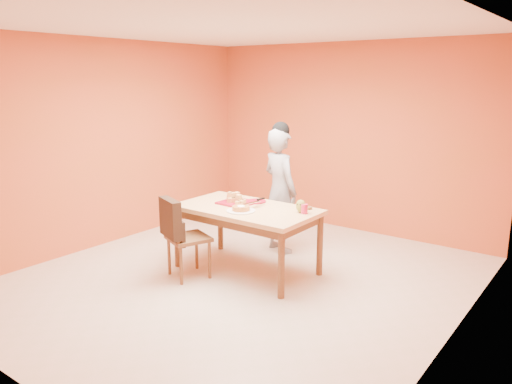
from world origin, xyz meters
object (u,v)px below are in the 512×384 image
Objects in this scene: dining_chair at (187,236)px; sponge_cake at (241,208)px; magenta_glass at (304,209)px; red_dinner_plate at (256,201)px; egg_ornament at (301,206)px; person at (280,191)px; checker_tin at (308,208)px; pastry_platter at (237,203)px; dining_table at (247,215)px.

dining_chair is 4.74× the size of sponge_cake.
magenta_glass is (1.07, 0.72, 0.33)m from dining_chair.
red_dinner_plate is 0.69m from egg_ornament.
magenta_glass is at bearing -7.85° from red_dinner_plate.
egg_ornament is (0.71, -0.64, 0.04)m from person.
dining_chair reaches higher than checker_tin.
egg_ornament reaches higher than red_dinner_plate.
checker_tin is (0.66, 0.08, 0.01)m from red_dinner_plate.
pastry_platter is 0.82m from egg_ornament.
magenta_glass is (0.66, 0.17, 0.15)m from dining_table.
dining_chair is at bearing -126.70° from dining_table.
person reaches higher than red_dinner_plate.
checker_tin is at bearing 63.53° from dining_chair.
magenta_glass is at bearing -25.50° from egg_ornament.
dining_chair is at bearing -141.29° from sponge_cake.
sponge_cake is at bearing -44.23° from pastry_platter.
red_dinner_plate is 2.29× the size of magenta_glass.
pastry_platter is at bearing -161.02° from checker_tin.
checker_tin reaches higher than dining_table.
dining_chair reaches higher than pastry_platter.
dining_chair is 0.68m from sponge_cake.
pastry_platter is 0.23m from red_dinner_plate.
checker_tin is at bearing 109.07° from magenta_glass.
person reaches higher than dining_table.
dining_chair reaches higher than red_dinner_plate.
person is 1.00m from sponge_cake.
pastry_platter is 4.14× the size of checker_tin.
sponge_cake is 0.76m from checker_tin.
magenta_glass is 0.20m from checker_tin.
pastry_platter is at bearing 102.04° from person.
checker_tin is (0.60, 0.35, 0.11)m from dining_table.
sponge_cake reaches higher than dining_table.
egg_ornament is at bearing 16.00° from dining_table.
egg_ornament is at bearing 7.02° from pastry_platter.
sponge_cake is 1.88× the size of magenta_glass.
red_dinner_plate is at bearing 172.15° from magenta_glass.
pastry_platter is at bearing 172.64° from egg_ornament.
person is at bearing 146.18° from checker_tin.
dining_table is at bearing -20.37° from pastry_platter.
dining_chair is 1.30m from egg_ornament.
red_dinner_plate is 0.74m from magenta_glass.
red_dinner_plate is 1.22× the size of sponge_cake.
dining_chair is 10.35× the size of checker_tin.
person is at bearing 98.69° from sponge_cake.
red_dinner_plate reaches higher than dining_table.
dining_table is 1.73× the size of dining_chair.
pastry_platter is (-0.20, 0.07, 0.11)m from dining_table.
pastry_platter is 2.58× the size of egg_ornament.
dining_table is 15.39× the size of magenta_glass.
checker_tin reaches higher than red_dinner_plate.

